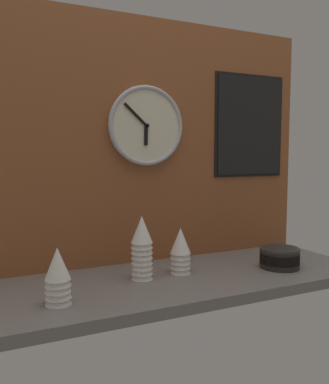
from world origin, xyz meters
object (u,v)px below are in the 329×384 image
at_px(cup_stack_center, 142,248).
at_px(bowl_stack_far_right, 279,257).
at_px(menu_board, 250,126).
at_px(wall_clock, 145,126).
at_px(cup_stack_center_right, 180,250).
at_px(cup_stack_left, 58,276).

xyz_separation_m(cup_stack_center, bowl_stack_far_right, (0.58, -0.10, -0.08)).
height_order(cup_stack_center, menu_board, menu_board).
distance_m(bowl_stack_far_right, wall_clock, 0.79).
bearing_deg(wall_clock, cup_stack_center_right, -73.76).
distance_m(cup_stack_center_right, bowl_stack_far_right, 0.43).
bearing_deg(bowl_stack_far_right, menu_board, 76.28).
xyz_separation_m(wall_clock, menu_board, (0.55, 0.01, 0.02)).
distance_m(cup_stack_center_right, menu_board, 0.74).
xyz_separation_m(cup_stack_center_right, wall_clock, (-0.06, 0.21, 0.50)).
relative_size(bowl_stack_far_right, menu_board, 0.34).
bearing_deg(cup_stack_center, menu_board, 18.83).
distance_m(wall_clock, menu_board, 0.55).
relative_size(cup_stack_center_right, bowl_stack_far_right, 1.10).
bearing_deg(cup_stack_center_right, wall_clock, 106.24).
bearing_deg(menu_board, cup_stack_left, -160.46).
height_order(wall_clock, menu_board, menu_board).
bearing_deg(cup_stack_center_right, cup_stack_center, -178.01).
height_order(bowl_stack_far_right, wall_clock, wall_clock).
distance_m(cup_stack_left, bowl_stack_far_right, 0.92).
relative_size(cup_stack_left, wall_clock, 0.54).
bearing_deg(cup_stack_left, wall_clock, 37.78).
relative_size(cup_stack_center_right, menu_board, 0.37).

